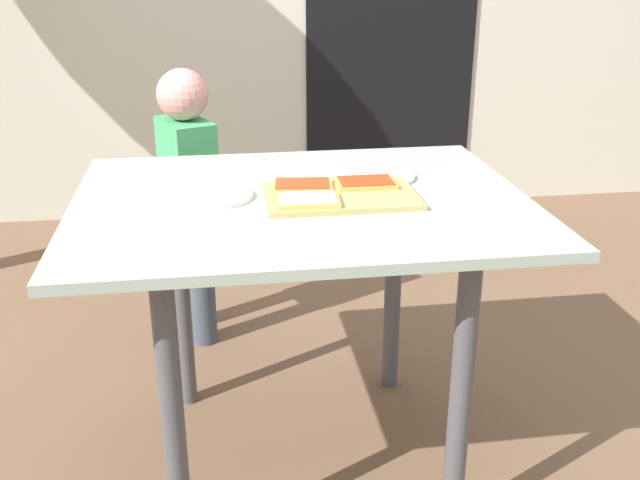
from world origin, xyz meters
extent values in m
plane|color=brown|center=(0.00, 0.00, 0.00)|extent=(16.00, 16.00, 0.00)
cube|color=black|center=(0.74, 2.14, 1.00)|extent=(0.90, 0.02, 2.00)
cube|color=#9CB29F|center=(0.00, 0.00, 0.77)|extent=(1.12, 0.88, 0.02)
cylinder|color=#4C4C51|center=(-0.33, -0.33, 0.38)|extent=(0.05, 0.05, 0.75)
cylinder|color=#4C4C51|center=(0.33, -0.33, 0.38)|extent=(0.05, 0.05, 0.75)
cylinder|color=#4C4C51|center=(-0.33, 0.33, 0.38)|extent=(0.05, 0.05, 0.75)
cylinder|color=#4C4C51|center=(0.33, 0.33, 0.38)|extent=(0.05, 0.05, 0.75)
cube|color=tan|center=(0.09, -0.02, 0.78)|extent=(0.37, 0.25, 0.01)
cube|color=tan|center=(0.17, 0.03, 0.80)|extent=(0.15, 0.10, 0.01)
cube|color=#A93D19|center=(0.17, 0.03, 0.80)|extent=(0.13, 0.09, 0.00)
cube|color=tan|center=(0.01, 0.03, 0.80)|extent=(0.16, 0.12, 0.01)
cube|color=#A93D19|center=(0.01, 0.03, 0.80)|extent=(0.14, 0.11, 0.00)
cube|color=tan|center=(0.01, -0.08, 0.80)|extent=(0.15, 0.11, 0.01)
cube|color=beige|center=(0.01, -0.08, 0.80)|extent=(0.14, 0.10, 0.00)
cylinder|color=white|center=(0.22, 0.13, 0.78)|extent=(0.21, 0.21, 0.01)
cylinder|color=white|center=(-0.22, 0.03, 0.78)|extent=(0.21, 0.21, 0.01)
cylinder|color=#414958|center=(-0.33, 0.84, 0.21)|extent=(0.09, 0.09, 0.43)
cylinder|color=#414958|center=(-0.28, 0.71, 0.21)|extent=(0.09, 0.09, 0.43)
cube|color=#3FA566|center=(-0.30, 0.78, 0.62)|extent=(0.22, 0.27, 0.38)
sphere|color=pink|center=(-0.30, 0.78, 0.90)|extent=(0.17, 0.17, 0.17)
camera|label=1|loc=(-0.21, -1.71, 1.35)|focal=41.23mm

